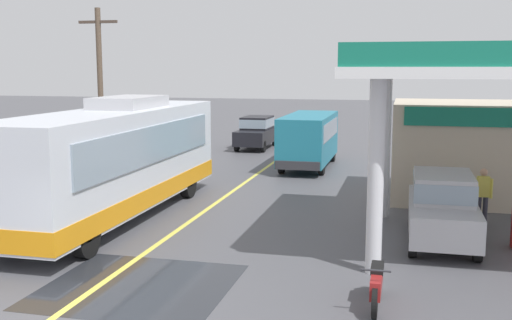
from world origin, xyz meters
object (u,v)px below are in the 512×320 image
at_px(minibus_opposing_lane, 309,136).
at_px(car_trailing_behind_bus, 257,131).
at_px(coach_bus_main, 116,163).
at_px(motorcycle_parked_forecourt, 377,284).
at_px(pedestrian_near_pump, 483,193).
at_px(car_at_pump, 442,204).

bearing_deg(minibus_opposing_lane, car_trailing_behind_bus, 123.49).
relative_size(coach_bus_main, car_trailing_behind_bus, 2.63).
relative_size(minibus_opposing_lane, motorcycle_parked_forecourt, 3.41).
xyz_separation_m(motorcycle_parked_forecourt, car_trailing_behind_bus, (-7.84, 22.30, 0.57)).
height_order(motorcycle_parked_forecourt, pedestrian_near_pump, pedestrian_near_pump).
height_order(minibus_opposing_lane, car_trailing_behind_bus, minibus_opposing_lane).
relative_size(minibus_opposing_lane, pedestrian_near_pump, 3.69).
xyz_separation_m(coach_bus_main, pedestrian_near_pump, (10.83, 1.89, -0.79)).
bearing_deg(motorcycle_parked_forecourt, car_at_pump, 73.54).
distance_m(car_at_pump, motorcycle_parked_forecourt, 5.19).
bearing_deg(car_at_pump, coach_bus_main, 177.85).
height_order(minibus_opposing_lane, pedestrian_near_pump, minibus_opposing_lane).
relative_size(motorcycle_parked_forecourt, car_trailing_behind_bus, 0.43).
bearing_deg(car_trailing_behind_bus, motorcycle_parked_forecourt, -70.62).
height_order(coach_bus_main, motorcycle_parked_forecourt, coach_bus_main).
relative_size(coach_bus_main, pedestrian_near_pump, 6.65).
distance_m(coach_bus_main, motorcycle_parked_forecourt, 9.77).
bearing_deg(car_at_pump, car_trailing_behind_bus, 118.19).
xyz_separation_m(minibus_opposing_lane, pedestrian_near_pump, (6.61, -9.14, -0.54)).
bearing_deg(coach_bus_main, car_at_pump, -2.15).
relative_size(car_at_pump, minibus_opposing_lane, 0.69).
bearing_deg(minibus_opposing_lane, motorcycle_parked_forecourt, -76.60).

